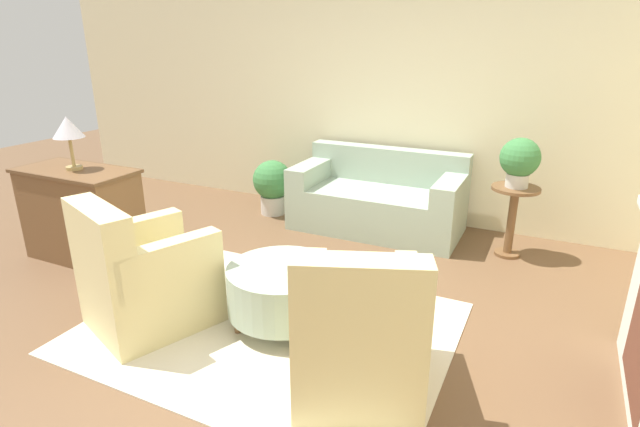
# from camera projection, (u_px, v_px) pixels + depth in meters

# --- Properties ---
(ground_plane) EXTENTS (16.00, 16.00, 0.00)m
(ground_plane) POSITION_uv_depth(u_px,v_px,m) (270.00, 328.00, 3.70)
(ground_plane) COLOR brown
(wall_back) EXTENTS (9.56, 0.12, 2.80)m
(wall_back) POSITION_uv_depth(u_px,v_px,m) (396.00, 97.00, 5.64)
(wall_back) COLOR beige
(wall_back) RESTS_ON ground_plane
(rug) EXTENTS (2.60, 2.00, 0.01)m
(rug) POSITION_uv_depth(u_px,v_px,m) (270.00, 327.00, 3.70)
(rug) COLOR beige
(rug) RESTS_ON ground_plane
(couch) EXTENTS (1.83, 0.89, 0.86)m
(couch) POSITION_uv_depth(u_px,v_px,m) (378.00, 200.00, 5.53)
(couch) COLOR #9EB29E
(couch) RESTS_ON ground_plane
(armchair_left) EXTENTS (0.97, 1.03, 0.98)m
(armchair_left) POSITION_uv_depth(u_px,v_px,m) (143.00, 279.00, 3.62)
(armchair_left) COLOR beige
(armchair_left) RESTS_ON rug
(armchair_right) EXTENTS (0.97, 1.03, 0.98)m
(armchair_right) POSITION_uv_depth(u_px,v_px,m) (359.00, 337.00, 2.92)
(armchair_right) COLOR beige
(armchair_right) RESTS_ON rug
(ottoman_table) EXTENTS (0.81, 0.81, 0.46)m
(ottoman_table) POSITION_uv_depth(u_px,v_px,m) (283.00, 289.00, 3.64)
(ottoman_table) COLOR #9EB29E
(ottoman_table) RESTS_ON rug
(side_table) EXTENTS (0.45, 0.45, 0.70)m
(side_table) POSITION_uv_depth(u_px,v_px,m) (513.00, 211.00, 4.79)
(side_table) COLOR brown
(side_table) RESTS_ON ground_plane
(dresser) EXTENTS (1.14, 0.56, 0.89)m
(dresser) POSITION_uv_depth(u_px,v_px,m) (82.00, 213.00, 4.74)
(dresser) COLOR brown
(dresser) RESTS_ON ground_plane
(potted_plant_on_side_table) EXTENTS (0.37, 0.37, 0.47)m
(potted_plant_on_side_table) POSITION_uv_depth(u_px,v_px,m) (520.00, 160.00, 4.62)
(potted_plant_on_side_table) COLOR beige
(potted_plant_on_side_table) RESTS_ON side_table
(potted_plant_floor) EXTENTS (0.47, 0.47, 0.66)m
(potted_plant_floor) POSITION_uv_depth(u_px,v_px,m) (272.00, 184.00, 5.99)
(potted_plant_floor) COLOR beige
(potted_plant_floor) RESTS_ON ground_plane
(table_lamp) EXTENTS (0.27, 0.27, 0.48)m
(table_lamp) POSITION_uv_depth(u_px,v_px,m) (68.00, 129.00, 4.47)
(table_lamp) COLOR tan
(table_lamp) RESTS_ON dresser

